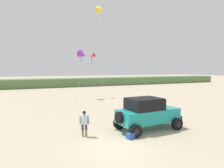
% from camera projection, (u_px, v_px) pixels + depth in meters
% --- Properties ---
extents(ground_plane, '(220.00, 220.00, 0.00)m').
position_uv_depth(ground_plane, '(116.00, 147.00, 10.81)').
color(ground_plane, tan).
extents(dune_ridge, '(90.00, 6.54, 1.97)m').
position_uv_depth(dune_ridge, '(70.00, 82.00, 48.92)').
color(dune_ridge, '#567A47').
rests_on(dune_ridge, ground_plane).
extents(jeep, '(4.92, 2.64, 2.26)m').
position_uv_depth(jeep, '(147.00, 113.00, 13.88)').
color(jeep, teal).
rests_on(jeep, ground_plane).
extents(person_watching, '(0.58, 0.43, 1.67)m').
position_uv_depth(person_watching, '(84.00, 122.00, 12.39)').
color(person_watching, '#8C664C').
rests_on(person_watching, ground_plane).
extents(cooler_box, '(0.64, 0.50, 0.38)m').
position_uv_depth(cooler_box, '(131.00, 136.00, 12.12)').
color(cooler_box, '#23519E').
rests_on(cooler_box, ground_plane).
extents(kite_blue_swept, '(2.84, 4.68, 7.03)m').
position_uv_depth(kite_blue_swept, '(82.00, 55.00, 27.63)').
color(kite_blue_swept, purple).
rests_on(kite_blue_swept, ground_plane).
extents(kite_purple_stunt, '(2.15, 4.89, 12.44)m').
position_uv_depth(kite_purple_stunt, '(101.00, 10.00, 25.09)').
color(kite_purple_stunt, yellow).
rests_on(kite_purple_stunt, ground_plane).
extents(kite_green_box, '(1.89, 5.76, 6.71)m').
position_uv_depth(kite_green_box, '(93.00, 56.00, 29.16)').
color(kite_green_box, red).
rests_on(kite_green_box, ground_plane).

